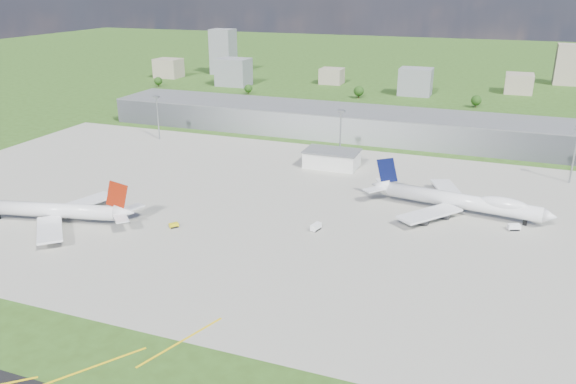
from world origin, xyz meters
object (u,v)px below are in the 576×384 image
(van_white_far, at_px, (514,227))
(airliner_red_twin, at_px, (54,211))
(airliner_blue_quad, at_px, (462,201))
(tug_yellow, at_px, (174,225))
(van_white_near, at_px, (316,227))

(van_white_far, bearing_deg, airliner_red_twin, 176.21)
(airliner_blue_quad, xyz_separation_m, van_white_far, (20.01, -9.99, -4.10))
(airliner_red_twin, bearing_deg, van_white_far, -174.56)
(tug_yellow, bearing_deg, van_white_near, -31.93)
(airliner_blue_quad, distance_m, van_white_far, 22.74)
(airliner_red_twin, xyz_separation_m, van_white_far, (165.49, 53.86, -3.68))
(airliner_red_twin, distance_m, tug_yellow, 46.85)
(tug_yellow, distance_m, van_white_near, 53.59)
(airliner_red_twin, distance_m, van_white_near, 100.29)
(tug_yellow, bearing_deg, van_white_far, -30.44)
(airliner_red_twin, relative_size, tug_yellow, 16.87)
(airliner_blue_quad, height_order, van_white_far, airliner_blue_quad)
(airliner_red_twin, bearing_deg, van_white_near, -176.33)
(tug_yellow, bearing_deg, airliner_blue_quad, -22.28)
(van_white_far, bearing_deg, van_white_near, 178.61)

